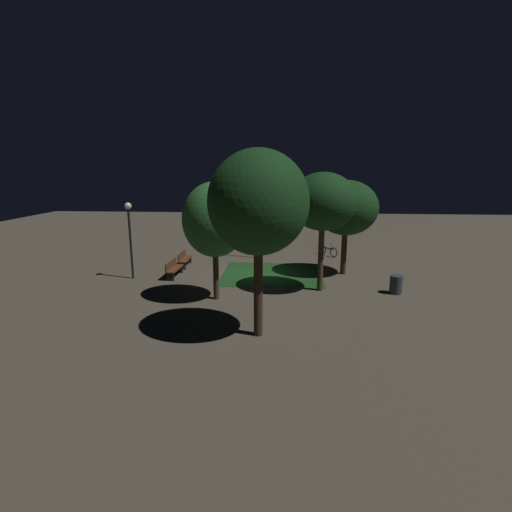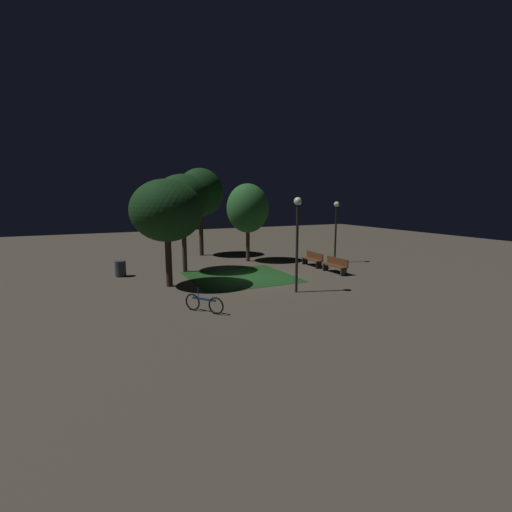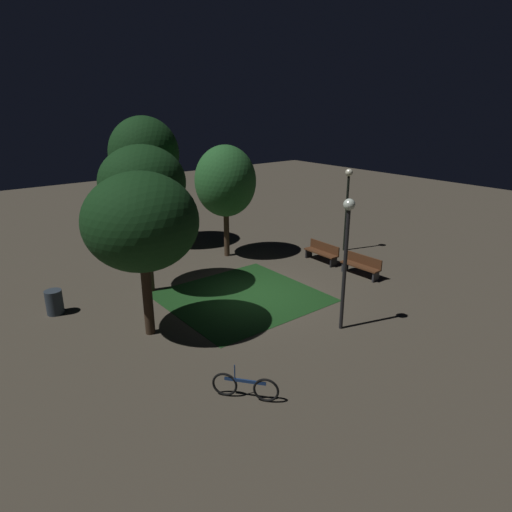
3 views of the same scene
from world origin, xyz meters
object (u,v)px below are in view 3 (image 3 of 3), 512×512
tree_tall_center (144,154)px  lamp_post_path_center (347,242)px  tree_left_canopy (143,183)px  bicycle (245,387)px  lamp_post_plaza_east (348,195)px  tree_lawn_side (225,181)px  bench_by_lamp (361,265)px  tree_near_wall (141,222)px  bench_path_side (322,252)px  trash_bin (54,302)px

tree_tall_center → lamp_post_path_center: (-12.09, -0.86, -1.70)m
tree_left_canopy → bicycle: (-7.70, 1.20, -3.91)m
tree_left_canopy → lamp_post_path_center: (-6.73, -3.47, -1.30)m
lamp_post_plaza_east → bicycle: (-6.34, 11.02, -2.45)m
lamp_post_plaza_east → lamp_post_path_center: size_ratio=0.94×
tree_lawn_side → lamp_post_path_center: bearing=171.2°
bench_by_lamp → tree_near_wall: size_ratio=0.35×
bench_path_side → lamp_post_plaza_east: 3.15m
tree_tall_center → bench_path_side: bearing=-144.6°
bench_by_lamp → trash_bin: bearing=68.9°
bench_by_lamp → lamp_post_plaza_east: size_ratio=0.45×
bench_path_side → tree_tall_center: 9.77m
lamp_post_plaza_east → trash_bin: (1.59, 13.35, -2.36)m
tree_left_canopy → trash_bin: 5.21m
lamp_post_plaza_east → tree_tall_center: bearing=46.9°
bench_path_side → tree_tall_center: size_ratio=0.28×
bench_path_side → tree_left_canopy: bearing=76.6°
tree_left_canopy → lamp_post_plaza_east: bearing=-97.9°
bench_by_lamp → tree_lawn_side: size_ratio=0.35×
tree_tall_center → lamp_post_plaza_east: size_ratio=1.59×
tree_near_wall → lamp_post_plaza_east: tree_near_wall is taller
trash_bin → lamp_post_plaza_east: bearing=-96.8°
tree_left_canopy → lamp_post_path_center: bearing=-152.7°
trash_bin → bicycle: size_ratio=0.63×
tree_left_canopy → tree_lawn_side: 5.08m
bench_path_side → tree_lawn_side: bearing=40.6°
lamp_post_plaza_east → bicycle: bearing=119.9°
tree_near_wall → bicycle: size_ratio=3.74×
bench_path_side → tree_near_wall: (-1.29, 9.28, 3.19)m
lamp_post_path_center → trash_bin: size_ratio=4.97×
tree_lawn_side → trash_bin: 8.98m
tree_left_canopy → lamp_post_plaza_east: size_ratio=1.39×
tree_left_canopy → lamp_post_path_center: tree_left_canopy is taller
tree_lawn_side → lamp_post_path_center: tree_lawn_side is taller
lamp_post_plaza_east → bicycle: size_ratio=2.93×
bench_by_lamp → tree_tall_center: tree_tall_center is taller
tree_tall_center → lamp_post_path_center: 12.24m
bench_path_side → lamp_post_path_center: 6.94m
tree_left_canopy → lamp_post_plaza_east: tree_left_canopy is taller
tree_left_canopy → tree_tall_center: size_ratio=0.87×
tree_near_wall → lamp_post_path_center: bearing=-125.6°
tree_left_canopy → lamp_post_path_center: 7.68m
tree_near_wall → tree_tall_center: size_ratio=0.80×
tree_tall_center → bench_by_lamp: bearing=-151.7°
bench_by_lamp → bench_path_side: bearing=-0.0°
tree_left_canopy → bench_by_lamp: bearing=-118.0°
tree_near_wall → bicycle: bearing=-175.6°
lamp_post_plaza_east → tree_lawn_side: bearing=59.5°
bench_path_side → trash_bin: bench_path_side is taller
bench_by_lamp → trash_bin: (4.34, 11.26, -0.05)m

